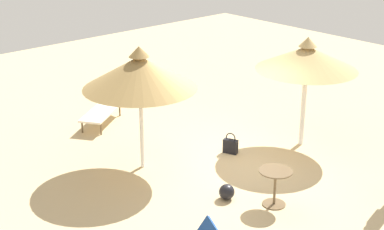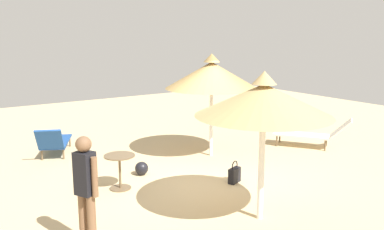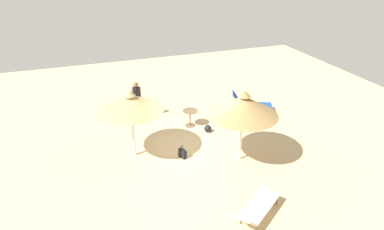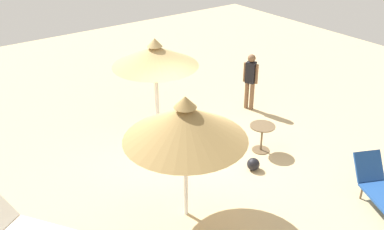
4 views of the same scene
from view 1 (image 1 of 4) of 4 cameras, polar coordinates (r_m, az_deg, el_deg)
ground at (r=12.72m, az=3.32°, el=-5.07°), size 24.00×24.00×0.10m
parasol_umbrella_back at (r=13.22m, az=11.23°, el=5.51°), size 2.29×2.29×2.57m
parasol_umbrella_center at (r=11.85m, az=-5.17°, el=4.20°), size 2.37×2.37×2.67m
lounge_chair_near_right at (r=15.14m, az=-8.49°, el=1.00°), size 2.06×1.67×0.88m
handbag at (r=13.17m, az=3.80°, el=-3.03°), size 0.25×0.36×0.49m
side_table_round at (r=11.01m, az=8.18°, el=-6.47°), size 0.64×0.64×0.72m
beach_ball at (r=11.28m, az=3.44°, el=-7.55°), size 0.30×0.30×0.30m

